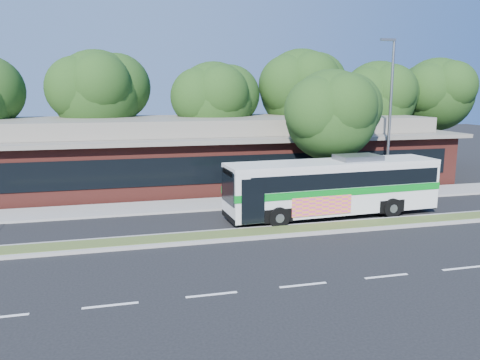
# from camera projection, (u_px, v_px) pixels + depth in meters

# --- Properties ---
(ground) EXTENTS (120.00, 120.00, 0.00)m
(ground) POSITION_uv_depth(u_px,v_px,m) (259.00, 239.00, 19.82)
(ground) COLOR black
(ground) RESTS_ON ground
(median_strip) EXTENTS (26.00, 1.10, 0.15)m
(median_strip) POSITION_uv_depth(u_px,v_px,m) (255.00, 233.00, 20.38)
(median_strip) COLOR #3D5122
(median_strip) RESTS_ON ground
(sidewalk) EXTENTS (44.00, 2.60, 0.12)m
(sidewalk) POSITION_uv_depth(u_px,v_px,m) (227.00, 203.00, 25.91)
(sidewalk) COLOR gray
(sidewalk) RESTS_ON ground
(plaza_building) EXTENTS (33.20, 11.20, 4.45)m
(plaza_building) POSITION_uv_depth(u_px,v_px,m) (205.00, 152.00, 31.81)
(plaza_building) COLOR maroon
(plaza_building) RESTS_ON ground
(lamp_post) EXTENTS (0.93, 0.18, 9.07)m
(lamp_post) POSITION_uv_depth(u_px,v_px,m) (389.00, 114.00, 26.93)
(lamp_post) COLOR slate
(lamp_post) RESTS_ON ground
(tree_bg_b) EXTENTS (6.69, 6.00, 9.00)m
(tree_bg_b) POSITION_uv_depth(u_px,v_px,m) (104.00, 92.00, 32.49)
(tree_bg_b) COLOR black
(tree_bg_b) RESTS_ON ground
(tree_bg_c) EXTENTS (6.24, 5.60, 8.26)m
(tree_bg_c) POSITION_uv_depth(u_px,v_px,m) (219.00, 100.00, 33.55)
(tree_bg_c) COLOR black
(tree_bg_c) RESTS_ON ground
(tree_bg_d) EXTENTS (6.91, 6.20, 9.37)m
(tree_bg_d) POSITION_uv_depth(u_px,v_px,m) (306.00, 88.00, 36.05)
(tree_bg_d) COLOR black
(tree_bg_d) RESTS_ON ground
(tree_bg_e) EXTENTS (6.47, 5.80, 8.50)m
(tree_bg_e) POSITION_uv_depth(u_px,v_px,m) (381.00, 97.00, 36.65)
(tree_bg_e) COLOR black
(tree_bg_e) RESTS_ON ground
(tree_bg_f) EXTENTS (6.69, 6.00, 8.92)m
(tree_bg_f) POSITION_uv_depth(u_px,v_px,m) (440.00, 93.00, 38.99)
(tree_bg_f) COLOR black
(tree_bg_f) RESTS_ON ground
(transit_bus) EXTENTS (10.95, 2.98, 3.04)m
(transit_bus) POSITION_uv_depth(u_px,v_px,m) (334.00, 183.00, 23.12)
(transit_bus) COLOR silver
(transit_bus) RESTS_ON ground
(sidewalk_tree) EXTENTS (5.71, 5.12, 7.39)m
(sidewalk_tree) POSITION_uv_depth(u_px,v_px,m) (336.00, 113.00, 26.46)
(sidewalk_tree) COLOR black
(sidewalk_tree) RESTS_ON ground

